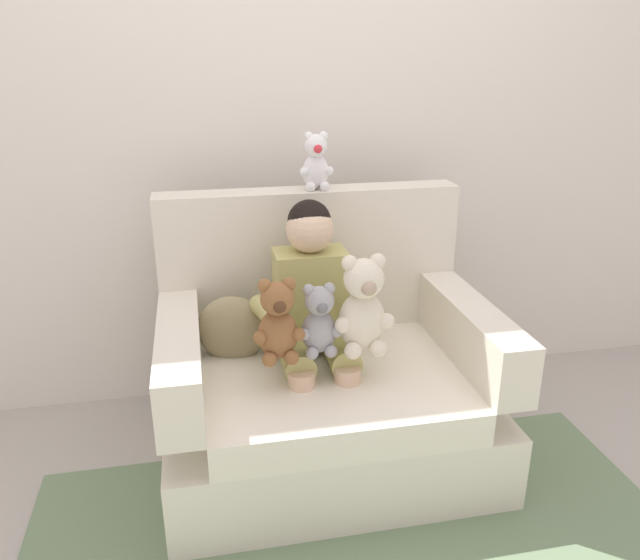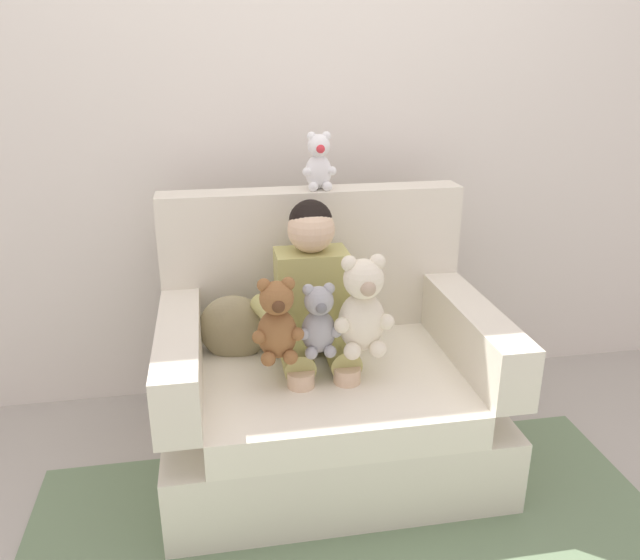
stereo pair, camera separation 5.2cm
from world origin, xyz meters
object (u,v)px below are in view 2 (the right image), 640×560
Objects in this scene: plush_white_on_backrest at (319,163)px; throw_pillow at (234,328)px; armchair at (326,381)px; plush_brown at (277,322)px; seated_child at (315,305)px; plush_cream at (363,308)px; plush_grey at (319,321)px.

plush_white_on_backrest reaches higher than throw_pillow.
armchair is at bearing -18.12° from throw_pillow.
armchair is at bearing -106.55° from plush_white_on_backrest.
plush_brown reaches higher than throw_pillow.
plush_white_on_backrest is at bearing 75.84° from seated_child.
throw_pillow is (-0.29, 0.09, -0.11)m from seated_child.
armchair is at bearing 50.43° from plush_brown.
plush_cream is at bearing -61.68° from armchair.
seated_child is at bearing 71.74° from plush_grey.
plush_cream is 1.58× the size of plush_white_on_backrest.
plush_brown is 0.34m from throw_pillow.
armchair reaches higher than plush_brown.
plush_white_on_backrest is (0.22, 0.48, 0.43)m from plush_brown.
plush_cream is at bearing 9.60° from plush_brown.
plush_grey is at bearing -171.21° from plush_cream.
seated_child is 0.17m from plush_grey.
plush_brown is at bearing -64.80° from throw_pillow.
seated_child is 2.87× the size of plush_brown.
plush_brown is 1.10× the size of throw_pillow.
plush_brown is at bearing -130.73° from seated_child.
plush_brown is at bearing 173.19° from plush_grey.
plush_cream is (0.09, -0.17, 0.36)m from armchair.
armchair is 1.43× the size of seated_child.
throw_pillow is at bearing 123.58° from plush_brown.
plush_white_on_backrest reaches higher than plush_cream.
plush_cream is (0.29, 0.01, 0.03)m from plush_brown.
throw_pillow is at bearing -162.85° from plush_white_on_backrest.
plush_white_on_backrest is at bearing 85.00° from armchair.
plush_cream is (0.15, -0.01, 0.04)m from plush_grey.
armchair is 0.40m from throw_pillow.
throw_pillow is (-0.13, 0.28, -0.14)m from plush_brown.
plush_grey is at bearing -44.25° from throw_pillow.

